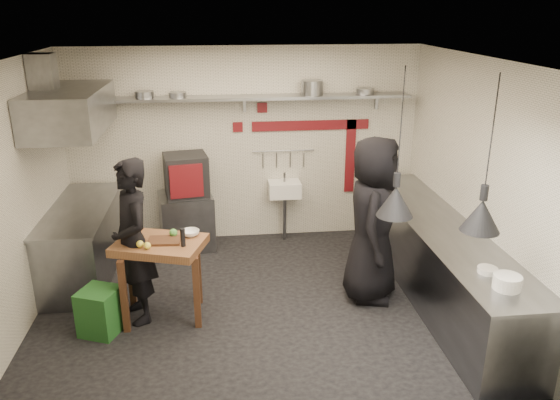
{
  "coord_description": "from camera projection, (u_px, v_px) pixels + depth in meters",
  "views": [
    {
      "loc": [
        -0.37,
        -5.57,
        3.31
      ],
      "look_at": [
        0.3,
        0.3,
        1.2
      ],
      "focal_mm": 35.0,
      "sensor_mm": 36.0,
      "label": 1
    }
  ],
  "objects": [
    {
      "name": "prep_table",
      "position": [
        162.0,
        279.0,
        6.01
      ],
      "size": [
        1.07,
        0.89,
        0.92
      ],
      "primitive_type": null,
      "rotation": [
        0.0,
        0.0,
        -0.31
      ],
      "color": "brown",
      "rests_on": "floor"
    },
    {
      "name": "red_tile_b",
      "position": [
        238.0,
        127.0,
        7.74
      ],
      "size": [
        0.14,
        0.02,
        0.14
      ],
      "primitive_type": "cube",
      "color": "maroon",
      "rests_on": "wall_back"
    },
    {
      "name": "pepper_mill",
      "position": [
        183.0,
        237.0,
        5.71
      ],
      "size": [
        0.06,
        0.06,
        0.2
      ],
      "primitive_type": "cylinder",
      "rotation": [
        0.0,
        0.0,
        0.11
      ],
      "color": "black",
      "rests_on": "prep_table"
    },
    {
      "name": "plate_stack",
      "position": [
        507.0,
        282.0,
        4.83
      ],
      "size": [
        0.29,
        0.29,
        0.13
      ],
      "primitive_type": "cylinder",
      "rotation": [
        0.0,
        0.0,
        0.2
      ],
      "color": "white",
      "rests_on": "counter_right_top"
    },
    {
      "name": "veg_ball",
      "position": [
        173.0,
        233.0,
        5.95
      ],
      "size": [
        0.09,
        0.09,
        0.09
      ],
      "primitive_type": "sphere",
      "rotation": [
        0.0,
        0.0,
        0.04
      ],
      "color": "#478C39",
      "rests_on": "prep_table"
    },
    {
      "name": "hood_duct",
      "position": [
        43.0,
        76.0,
        6.24
      ],
      "size": [
        0.28,
        0.28,
        0.5
      ],
      "primitive_type": "cube",
      "color": "slate",
      "rests_on": "ceiling"
    },
    {
      "name": "hand_sink",
      "position": [
        284.0,
        189.0,
        7.96
      ],
      "size": [
        0.46,
        0.34,
        0.22
      ],
      "primitive_type": "cube",
      "color": "white",
      "rests_on": "wall_back"
    },
    {
      "name": "chef_left",
      "position": [
        133.0,
        242.0,
        5.84
      ],
      "size": [
        0.67,
        0.79,
        1.84
      ],
      "primitive_type": "imported",
      "rotation": [
        0.0,
        0.0,
        -1.16
      ],
      "color": "black",
      "rests_on": "floor"
    },
    {
      "name": "red_band_horiz",
      "position": [
        311.0,
        125.0,
        7.85
      ],
      "size": [
        1.7,
        0.02,
        0.14
      ],
      "primitive_type": "cube",
      "color": "maroon",
      "rests_on": "wall_back"
    },
    {
      "name": "floor",
      "position": [
        257.0,
        306.0,
        6.37
      ],
      "size": [
        5.0,
        5.0,
        0.0
      ],
      "primitive_type": "plane",
      "color": "black",
      "rests_on": "ground"
    },
    {
      "name": "wall_front",
      "position": [
        277.0,
        286.0,
        3.93
      ],
      "size": [
        5.0,
        0.04,
        2.8
      ],
      "primitive_type": "cube",
      "color": "beige",
      "rests_on": "floor"
    },
    {
      "name": "sink_tap",
      "position": [
        284.0,
        177.0,
        7.9
      ],
      "size": [
        0.03,
        0.03,
        0.14
      ],
      "primitive_type": "cylinder",
      "color": "slate",
      "rests_on": "hand_sink"
    },
    {
      "name": "steel_tray",
      "position": [
        135.0,
        237.0,
        5.92
      ],
      "size": [
        0.17,
        0.11,
        0.03
      ],
      "primitive_type": "cube",
      "rotation": [
        0.0,
        0.0,
        -0.01
      ],
      "color": "slate",
      "rests_on": "prep_table"
    },
    {
      "name": "pan_far_left",
      "position": [
        145.0,
        95.0,
        7.28
      ],
      "size": [
        0.33,
        0.33,
        0.09
      ],
      "primitive_type": "cylinder",
      "rotation": [
        0.0,
        0.0,
        -0.44
      ],
      "color": "slate",
      "rests_on": "back_shelf"
    },
    {
      "name": "wall_right",
      "position": [
        476.0,
        184.0,
        6.17
      ],
      "size": [
        0.04,
        4.2,
        2.8
      ],
      "primitive_type": "cube",
      "color": "beige",
      "rests_on": "floor"
    },
    {
      "name": "pan_mid_left",
      "position": [
        178.0,
        95.0,
        7.33
      ],
      "size": [
        0.29,
        0.29,
        0.07
      ],
      "primitive_type": "cylinder",
      "rotation": [
        0.0,
        0.0,
        -0.31
      ],
      "color": "slate",
      "rests_on": "back_shelf"
    },
    {
      "name": "lemon_a",
      "position": [
        140.0,
        244.0,
        5.69
      ],
      "size": [
        0.09,
        0.09,
        0.08
      ],
      "primitive_type": "sphere",
      "rotation": [
        0.0,
        0.0,
        0.15
      ],
      "color": "yellow",
      "rests_on": "prep_table"
    },
    {
      "name": "heat_lamp_far",
      "position": [
        489.0,
        155.0,
        4.66
      ],
      "size": [
        0.41,
        0.41,
        1.4
      ],
      "primitive_type": null,
      "rotation": [
        0.0,
        0.0,
        -0.2
      ],
      "color": "black",
      "rests_on": "ceiling"
    },
    {
      "name": "stock_pot",
      "position": [
        312.0,
        88.0,
        7.51
      ],
      "size": [
        0.37,
        0.37,
        0.2
      ],
      "primitive_type": "cylinder",
      "rotation": [
        0.0,
        0.0,
        0.26
      ],
      "color": "slate",
      "rests_on": "back_shelf"
    },
    {
      "name": "chef_right",
      "position": [
        373.0,
        220.0,
        6.27
      ],
      "size": [
        0.9,
        1.11,
        1.96
      ],
      "primitive_type": "imported",
      "rotation": [
        0.0,
        0.0,
        1.25
      ],
      "color": "black",
      "rests_on": "floor"
    },
    {
      "name": "green_bin",
      "position": [
        100.0,
        311.0,
        5.79
      ],
      "size": [
        0.5,
        0.5,
        0.5
      ],
      "primitive_type": "cube",
      "rotation": [
        0.0,
        0.0,
        -0.39
      ],
      "color": "#1E5520",
      "rests_on": "floor"
    },
    {
      "name": "oven_door",
      "position": [
        186.0,
        181.0,
        7.29
      ],
      "size": [
        0.44,
        0.1,
        0.46
      ],
      "primitive_type": "cube",
      "rotation": [
        0.0,
        0.0,
        0.17
      ],
      "color": "maroon",
      "rests_on": "combi_oven"
    },
    {
      "name": "shelf_bracket_mid",
      "position": [
        244.0,
        103.0,
        7.62
      ],
      "size": [
        0.04,
        0.06,
        0.24
      ],
      "primitive_type": "cube",
      "color": "slate",
      "rests_on": "wall_back"
    },
    {
      "name": "lemon_b",
      "position": [
        147.0,
        246.0,
        5.66
      ],
      "size": [
        0.09,
        0.09,
        0.07
      ],
      "primitive_type": "sphere",
      "rotation": [
        0.0,
        0.0,
        -0.27
      ],
      "color": "yellow",
      "rests_on": "prep_table"
    },
    {
      "name": "utensil_rail",
      "position": [
        283.0,
        151.0,
        7.91
      ],
      "size": [
        0.9,
        0.02,
        0.02
      ],
      "primitive_type": "cylinder",
      "rotation": [
        0.0,
        1.57,
        0.0
      ],
      "color": "slate",
      "rests_on": "wall_back"
    },
    {
      "name": "combi_oven",
      "position": [
        186.0,
        175.0,
        7.56
      ],
      "size": [
        0.66,
        0.63,
        0.58
      ],
      "primitive_type": "cube",
      "rotation": [
        0.0,
        0.0,
        0.17
      ],
      "color": "black",
      "rests_on": "oven_stand"
    },
    {
      "name": "cutting_board",
      "position": [
        164.0,
        241.0,
        5.85
      ],
      "size": [
        0.36,
        0.26,
        0.02
      ],
      "primitive_type": "cube",
      "rotation": [
        0.0,
        0.0,
        -0.05
      ],
      "color": "#4A2B19",
      "rests_on": "prep_table"
    },
    {
      "name": "shelf_bracket_left",
      "position": [
        105.0,
        106.0,
        7.42
      ],
      "size": [
        0.04,
        0.06,
        0.24
      ],
      "primitive_type": "cube",
      "color": "slate",
      "rests_on": "wall_back"
    },
    {
      "name": "small_bowl_right",
      "position": [
        487.0,
        270.0,
        5.15
      ],
      "size": [
        0.25,
        0.25,
        0.05
      ],
      "primitive_type": "cylinder",
      "rotation": [
        0.0,
        0.0,
        -0.42
      ],
      "color": "white",
      "rests_on": "counter_right_top"
    },
    {
      "name": "sink_drain",
      "position": [
        285.0,
        218.0,
        8.07
      ],
      "size": [
        0.06,
        0.06,
        0.66
      ],
      "primitive_type": "cylinder",
      "color": "slate",
      "rests_on": "floor"
    },
    {
      "name": "counter_right",
      "position": [
        438.0,
        262.0,
        6.45
      ],
      "size": [
        0.7,
        3.8,
        0.9
      ],
      "primitive_type": "cube",
      "color": "slate",
      "rests_on": "floor"
    },
    {
      "name": "wall_back",
      "position": [
        245.0,
        146.0,
        7.86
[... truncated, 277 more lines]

